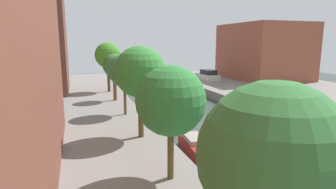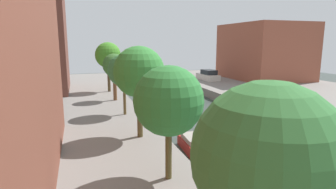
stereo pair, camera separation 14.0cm
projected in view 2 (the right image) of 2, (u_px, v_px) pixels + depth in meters
The scene contains 12 objects.
ground_plane at pixel (204, 122), 23.46m from camera, with size 84.00×84.00×0.00m, color #333D38.
quay_left at pixel (3, 135), 18.79m from camera, with size 20.00×64.00×1.00m, color gray.
low_block_right at pixel (264, 51), 43.46m from camera, with size 10.00×12.59×8.47m, color brown.
street_tree_0 at pixel (267, 158), 5.39m from camera, with size 3.02×3.02×4.97m.
street_tree_1 at pixel (169, 101), 11.15m from camera, with size 2.87×2.87×4.78m.
street_tree_2 at pixel (139, 72), 16.20m from camera, with size 3.02×3.02×5.46m.
street_tree_3 at pixel (124, 71), 21.52m from camera, with size 2.53×2.53×4.78m.
street_tree_4 at pixel (114, 66), 26.97m from camera, with size 2.23×2.23×4.59m.
street_tree_5 at pixel (108, 55), 31.71m from camera, with size 2.93×2.93×5.67m.
parked_car at pixel (208, 76), 42.18m from camera, with size 2.09×4.50×1.59m.
moored_boat_left_2 at pixel (195, 146), 17.06m from camera, with size 1.47×3.50×0.95m.
moored_boat_right_2 at pixel (279, 135), 19.17m from camera, with size 1.40×3.82×0.88m.
Camera 2 is at (-9.93, -20.55, 6.65)m, focal length 29.71 mm.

